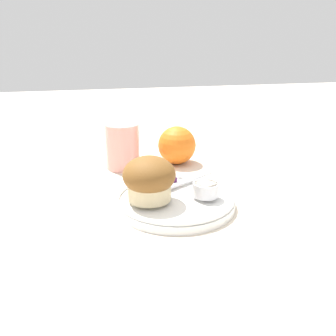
{
  "coord_description": "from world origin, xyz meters",
  "views": [
    {
      "loc": [
        -0.13,
        -0.6,
        0.29
      ],
      "look_at": [
        0.01,
        0.03,
        0.06
      ],
      "focal_mm": 40.0,
      "sensor_mm": 36.0,
      "label": 1
    }
  ],
  "objects_px": {
    "muffin": "(149,179)",
    "orange_fruit": "(177,145)",
    "juice_glass": "(123,146)",
    "butter_knife": "(176,184)"
  },
  "relations": [
    {
      "from": "butter_knife",
      "to": "orange_fruit",
      "type": "height_order",
      "value": "orange_fruit"
    },
    {
      "from": "muffin",
      "to": "butter_knife",
      "type": "xyz_separation_m",
      "value": [
        0.06,
        0.05,
        -0.04
      ]
    },
    {
      "from": "muffin",
      "to": "juice_glass",
      "type": "relative_size",
      "value": 0.89
    },
    {
      "from": "muffin",
      "to": "orange_fruit",
      "type": "xyz_separation_m",
      "value": [
        0.1,
        0.23,
        -0.01
      ]
    },
    {
      "from": "muffin",
      "to": "butter_knife",
      "type": "distance_m",
      "value": 0.09
    },
    {
      "from": "orange_fruit",
      "to": "muffin",
      "type": "bearing_deg",
      "value": -114.44
    },
    {
      "from": "butter_knife",
      "to": "juice_glass",
      "type": "relative_size",
      "value": 1.64
    },
    {
      "from": "juice_glass",
      "to": "butter_knife",
      "type": "bearing_deg",
      "value": -65.17
    },
    {
      "from": "muffin",
      "to": "juice_glass",
      "type": "bearing_deg",
      "value": 95.43
    },
    {
      "from": "muffin",
      "to": "butter_knife",
      "type": "bearing_deg",
      "value": 41.3
    }
  ]
}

